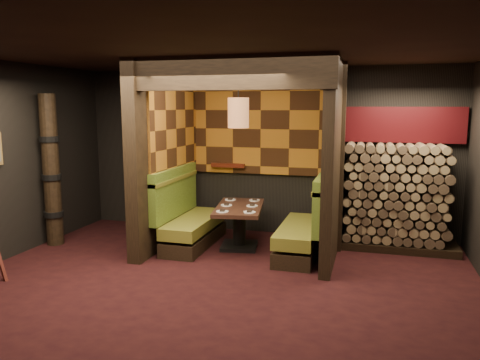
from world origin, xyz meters
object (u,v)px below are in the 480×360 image
object	(u,v)px
booth_bench_left	(188,220)
firewood_stack	(401,197)
dining_table	(239,220)
pendant_lamp	(238,113)
totem_column	(51,171)
booth_bench_right	(306,229)

from	to	relation	value
booth_bench_left	firewood_stack	bearing A→B (deg)	12.17
booth_bench_left	firewood_stack	world-z (taller)	firewood_stack
dining_table	firewood_stack	world-z (taller)	firewood_stack
pendant_lamp	totem_column	distance (m)	3.12
booth_bench_right	firewood_stack	bearing A→B (deg)	27.35
booth_bench_right	dining_table	world-z (taller)	booth_bench_right
totem_column	firewood_stack	bearing A→B (deg)	13.19
booth_bench_right	pendant_lamp	distance (m)	2.01
dining_table	firewood_stack	xyz separation A→B (m)	(2.41, 0.64, 0.38)
booth_bench_right	dining_table	distance (m)	1.06
dining_table	pendant_lamp	distance (m)	1.67
booth_bench_right	firewood_stack	world-z (taller)	firewood_stack
pendant_lamp	firewood_stack	xyz separation A→B (m)	(2.41, 0.69, -1.29)
dining_table	firewood_stack	size ratio (longest dim) A/B	0.79
totem_column	booth_bench_left	bearing A→B (deg)	14.75
booth_bench_left	totem_column	xyz separation A→B (m)	(-2.09, -0.55, 0.79)
pendant_lamp	dining_table	bearing A→B (deg)	90.00
pendant_lamp	firewood_stack	bearing A→B (deg)	15.90
booth_bench_right	firewood_stack	distance (m)	1.58
pendant_lamp	totem_column	bearing A→B (deg)	-169.10
booth_bench_left	dining_table	size ratio (longest dim) A/B	1.17
booth_bench_left	pendant_lamp	size ratio (longest dim) A/B	1.65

